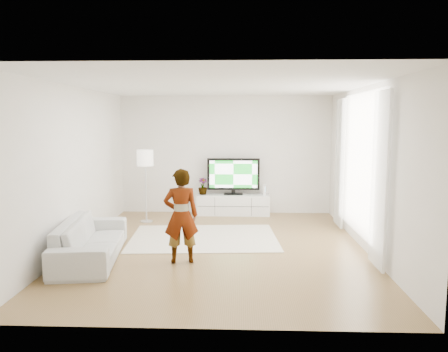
{
  "coord_description": "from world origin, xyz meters",
  "views": [
    {
      "loc": [
        0.36,
        -7.4,
        2.21
      ],
      "look_at": [
        0.06,
        0.4,
        1.22
      ],
      "focal_mm": 35.0,
      "sensor_mm": 36.0,
      "label": 1
    }
  ],
  "objects_px": {
    "television": "(233,175)",
    "sofa": "(91,240)",
    "media_console": "(233,205)",
    "floor_lamp": "(145,161)",
    "player": "(181,216)",
    "rug": "(204,238)"
  },
  "relations": [
    {
      "from": "television",
      "to": "sofa",
      "type": "height_order",
      "value": "television"
    },
    {
      "from": "television",
      "to": "media_console",
      "type": "bearing_deg",
      "value": -90.0
    },
    {
      "from": "television",
      "to": "floor_lamp",
      "type": "xyz_separation_m",
      "value": [
        -1.9,
        -0.85,
        0.4
      ]
    },
    {
      "from": "television",
      "to": "floor_lamp",
      "type": "relative_size",
      "value": 0.78
    },
    {
      "from": "media_console",
      "to": "television",
      "type": "bearing_deg",
      "value": 90.0
    },
    {
      "from": "media_console",
      "to": "floor_lamp",
      "type": "distance_m",
      "value": 2.35
    },
    {
      "from": "television",
      "to": "floor_lamp",
      "type": "bearing_deg",
      "value": -155.76
    },
    {
      "from": "player",
      "to": "floor_lamp",
      "type": "distance_m",
      "value": 3.04
    },
    {
      "from": "media_console",
      "to": "sofa",
      "type": "relative_size",
      "value": 0.78
    },
    {
      "from": "rug",
      "to": "floor_lamp",
      "type": "relative_size",
      "value": 1.73
    },
    {
      "from": "television",
      "to": "player",
      "type": "distance_m",
      "value": 3.69
    },
    {
      "from": "sofa",
      "to": "floor_lamp",
      "type": "distance_m",
      "value": 2.84
    },
    {
      "from": "media_console",
      "to": "sofa",
      "type": "bearing_deg",
      "value": -122.73
    },
    {
      "from": "media_console",
      "to": "rug",
      "type": "distance_m",
      "value": 2.21
    },
    {
      "from": "player",
      "to": "floor_lamp",
      "type": "relative_size",
      "value": 0.93
    },
    {
      "from": "sofa",
      "to": "player",
      "type": "bearing_deg",
      "value": -102.36
    },
    {
      "from": "player",
      "to": "rug",
      "type": "bearing_deg",
      "value": -110.3
    },
    {
      "from": "television",
      "to": "sofa",
      "type": "distance_m",
      "value": 4.18
    },
    {
      "from": "television",
      "to": "rug",
      "type": "bearing_deg",
      "value": -103.62
    },
    {
      "from": "television",
      "to": "sofa",
      "type": "relative_size",
      "value": 0.56
    },
    {
      "from": "player",
      "to": "sofa",
      "type": "height_order",
      "value": "player"
    },
    {
      "from": "media_console",
      "to": "player",
      "type": "relative_size",
      "value": 1.16
    }
  ]
}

